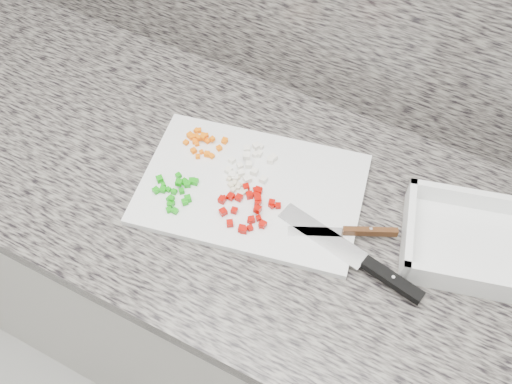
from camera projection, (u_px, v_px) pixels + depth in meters
cabinet at (270, 305)px, 1.48m from camera, size 3.92×0.62×0.86m
countertop at (275, 207)px, 1.11m from camera, size 3.96×0.64×0.04m
cutting_board at (252, 189)px, 1.10m from camera, size 0.47×0.36×0.01m
carrot_pile at (203, 142)px, 1.16m from camera, size 0.08×0.07×0.02m
onion_pile at (249, 165)px, 1.12m from camera, size 0.09×0.11×0.02m
green_pepper_pile at (177, 190)px, 1.08m from camera, size 0.09×0.09×0.02m
red_pepper_pile at (249, 207)px, 1.06m from camera, size 0.11×0.11×0.02m
garlic_pile at (237, 186)px, 1.09m from camera, size 0.05×0.05×0.01m
chef_knife at (367, 264)px, 0.99m from camera, size 0.29×0.09×0.02m
paring_knife at (356, 232)px, 1.03m from camera, size 0.19×0.10×0.02m
tray at (478, 245)px, 1.02m from camera, size 0.30×0.25×0.06m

